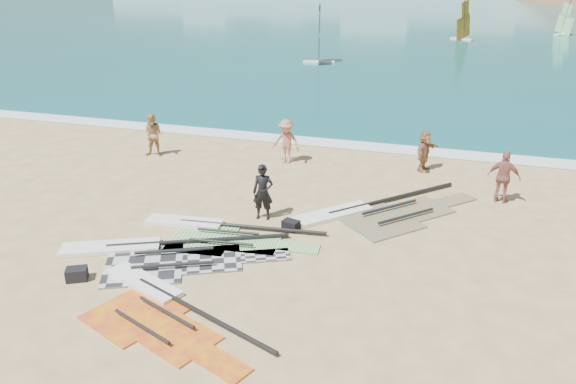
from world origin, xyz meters
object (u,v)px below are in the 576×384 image
(rig_orange, at_px, (375,212))
(beachgoer_mid, at_px, (286,141))
(rig_red, at_px, (157,307))
(beachgoer_right, at_px, (424,151))
(rig_grey, at_px, (156,254))
(rig_green, at_px, (214,232))
(beachgoer_back, at_px, (504,177))
(person_wetsuit, at_px, (263,192))
(gear_bag_near, at_px, (77,274))
(gear_bag_far, at_px, (291,225))
(beachgoer_left, at_px, (153,135))

(rig_orange, distance_m, beachgoer_mid, 5.83)
(rig_red, relative_size, beachgoer_right, 3.35)
(rig_grey, distance_m, beachgoer_right, 11.28)
(beachgoer_mid, bearing_deg, rig_red, -80.41)
(rig_grey, distance_m, beachgoer_mid, 8.60)
(rig_green, height_order, beachgoer_back, beachgoer_back)
(beachgoer_mid, distance_m, beachgoer_back, 8.31)
(rig_green, height_order, person_wetsuit, person_wetsuit)
(rig_green, relative_size, gear_bag_near, 10.91)
(rig_grey, height_order, person_wetsuit, person_wetsuit)
(rig_grey, height_order, beachgoer_right, beachgoer_right)
(rig_red, height_order, beachgoer_back, beachgoer_back)
(rig_grey, height_order, rig_green, rig_grey)
(person_wetsuit, height_order, beachgoer_right, person_wetsuit)
(rig_orange, xyz_separation_m, person_wetsuit, (-3.34, -1.39, 0.84))
(rig_green, distance_m, beachgoer_mid, 6.84)
(gear_bag_near, distance_m, beachgoer_mid, 10.54)
(rig_grey, xyz_separation_m, beachgoer_right, (6.52, 9.17, 0.74))
(rig_green, bearing_deg, rig_orange, 27.36)
(rig_grey, bearing_deg, gear_bag_far, 15.57)
(rig_green, height_order, gear_bag_near, gear_bag_near)
(rig_orange, relative_size, gear_bag_far, 11.54)
(gear_bag_far, distance_m, beachgoer_back, 7.45)
(rig_red, distance_m, beachgoer_mid, 10.84)
(rig_green, xyz_separation_m, person_wetsuit, (1.04, 1.47, 0.84))
(rig_orange, bearing_deg, gear_bag_far, 173.37)
(person_wetsuit, bearing_deg, beachgoer_left, 136.84)
(beachgoer_back, bearing_deg, beachgoer_mid, -1.72)
(rig_red, relative_size, beachgoer_left, 2.96)
(gear_bag_far, bearing_deg, person_wetsuit, 154.07)
(beachgoer_mid, bearing_deg, beachgoer_left, -163.13)
(rig_grey, bearing_deg, rig_orange, 15.37)
(beachgoer_right, bearing_deg, person_wetsuit, 165.83)
(rig_orange, distance_m, rig_red, 8.00)
(beachgoer_back, xyz_separation_m, beachgoer_right, (-2.76, 2.42, -0.11))
(rig_green, relative_size, rig_orange, 1.00)
(beachgoer_mid, height_order, beachgoer_back, beachgoer_back)
(rig_orange, relative_size, rig_red, 1.06)
(beachgoer_mid, xyz_separation_m, beachgoer_right, (5.37, 0.69, -0.10))
(beachgoer_left, xyz_separation_m, beachgoer_mid, (5.51, 0.79, -0.00))
(rig_orange, bearing_deg, person_wetsuit, 155.99)
(gear_bag_far, xyz_separation_m, beachgoer_mid, (-1.95, 5.83, 0.75))
(rig_grey, relative_size, beachgoer_left, 3.59)
(gear_bag_far, bearing_deg, beachgoer_back, 33.55)
(rig_grey, xyz_separation_m, beachgoer_left, (-4.36, 7.69, 0.85))
(person_wetsuit, bearing_deg, rig_red, -105.35)
(rig_green, relative_size, beachgoer_back, 3.14)
(rig_red, height_order, gear_bag_near, gear_bag_near)
(person_wetsuit, xyz_separation_m, beachgoer_right, (4.48, 6.00, -0.10))
(rig_grey, bearing_deg, beachgoer_mid, 57.36)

